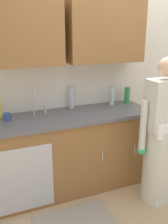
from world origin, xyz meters
name	(u,v)px	position (x,y,z in m)	size (l,w,h in m)	color
ground_plane	(139,208)	(0.00, 0.00, 0.00)	(9.00, 9.00, 0.00)	tan
kitchen_wall_with_uppers	(92,63)	(-0.14, 0.99, 1.48)	(4.80, 0.44, 2.70)	silver
counter_cabinet	(70,153)	(-0.55, 0.70, 0.45)	(1.90, 0.62, 0.90)	brown
countertop	(69,116)	(-0.55, 0.70, 0.92)	(1.96, 0.66, 0.04)	#595960
sink	(41,119)	(-0.88, 0.71, 0.93)	(0.50, 0.36, 0.35)	#B7BABF
person_at_sink	(161,144)	(0.27, 0.07, 0.69)	(0.55, 0.34, 1.62)	white
floor_mat	(75,223)	(-0.73, 0.05, 0.01)	(0.80, 0.50, 0.01)	gray
bottle_cleaner_spray	(72,98)	(-0.43, 0.93, 1.07)	(0.07, 0.07, 0.26)	silver
bottle_dish_liquid	(112,96)	(0.10, 0.87, 1.06)	(0.06, 0.06, 0.23)	silver
bottle_soap	(127,95)	(0.32, 0.87, 1.05)	(0.07, 0.07, 0.21)	#2D8C4C
cup_by_sink	(7,117)	(-1.23, 0.77, 0.98)	(0.08, 0.08, 0.08)	#33478C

